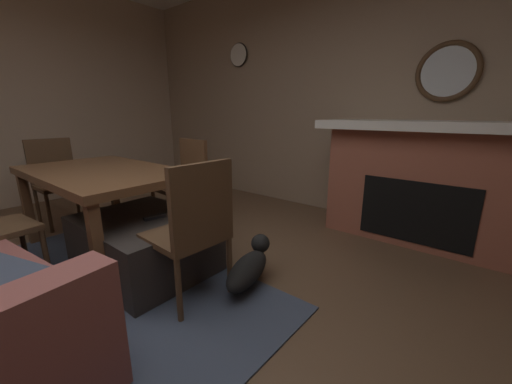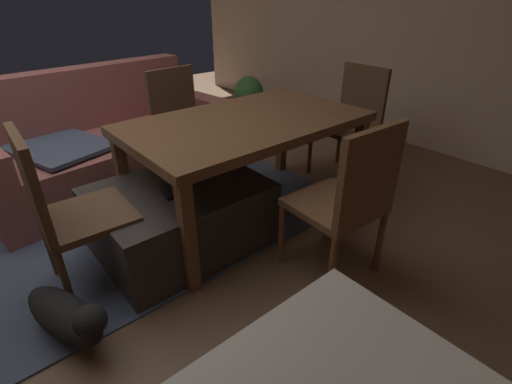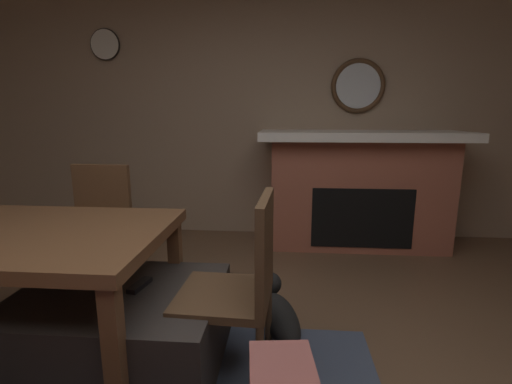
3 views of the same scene
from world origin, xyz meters
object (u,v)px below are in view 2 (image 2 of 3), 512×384
at_px(dining_table, 247,130).
at_px(dining_chair_south, 349,197).
at_px(small_dog, 67,316).
at_px(dining_chair_west, 64,207).
at_px(ottoman_coffee_table, 181,216).
at_px(dining_chair_north, 181,120).
at_px(couch, 104,145).
at_px(potted_plant, 249,96).
at_px(tv_remote, 167,192).
at_px(dining_chair_east, 353,116).

xyz_separation_m(dining_table, dining_chair_south, (-0.00, -0.86, -0.14)).
bearing_deg(small_dog, dining_chair_west, 63.46).
bearing_deg(ottoman_coffee_table, dining_chair_north, 57.86).
bearing_deg(couch, dining_chair_west, -116.68).
bearing_deg(couch, dining_chair_north, -35.15).
xyz_separation_m(couch, dining_table, (0.56, -1.24, 0.34)).
bearing_deg(small_dog, potted_plant, 36.97).
bearing_deg(dining_table, potted_plant, 50.39).
bearing_deg(dining_table, dining_chair_north, 90.58).
xyz_separation_m(couch, tv_remote, (-0.09, -1.30, 0.12)).
distance_m(dining_chair_west, potted_plant, 3.22).
bearing_deg(couch, dining_table, -65.89).
xyz_separation_m(couch, potted_plant, (2.05, 0.56, -0.02)).
height_order(couch, dining_chair_south, dining_chair_south).
bearing_deg(dining_chair_west, tv_remote, -6.65).
bearing_deg(ottoman_coffee_table, potted_plant, 41.54).
height_order(dining_chair_south, small_dog, dining_chair_south).
height_order(ottoman_coffee_table, dining_chair_east, dining_chair_east).
xyz_separation_m(tv_remote, dining_chair_north, (0.64, 0.91, 0.08)).
relative_size(dining_table, dining_chair_east, 1.69).
xyz_separation_m(tv_remote, dining_chair_west, (-0.53, 0.06, 0.08)).
bearing_deg(dining_chair_south, dining_chair_east, 35.87).
relative_size(ottoman_coffee_table, potted_plant, 1.87).
xyz_separation_m(tv_remote, dining_table, (0.64, 0.06, 0.22)).
bearing_deg(dining_table, ottoman_coffee_table, -179.04).
height_order(ottoman_coffee_table, tv_remote, tv_remote).
relative_size(couch, potted_plant, 3.77).
xyz_separation_m(dining_chair_south, small_dog, (-1.34, 0.52, -0.37)).
bearing_deg(dining_chair_south, dining_chair_north, 90.13).
bearing_deg(dining_table, dining_chair_south, -90.32).
distance_m(ottoman_coffee_table, tv_remote, 0.25).
height_order(couch, small_dog, couch).
distance_m(dining_chair_east, small_dog, 2.57).
bearing_deg(potted_plant, dining_chair_south, -119.36).
xyz_separation_m(dining_chair_east, dining_chair_south, (-1.18, -0.85, 0.00)).
bearing_deg(potted_plant, small_dog, -143.03).
bearing_deg(tv_remote, dining_chair_south, -40.24).
height_order(dining_table, potted_plant, dining_table).
distance_m(ottoman_coffee_table, small_dog, 0.86).
xyz_separation_m(dining_chair_east, small_dog, (-2.52, -0.33, -0.37)).
relative_size(ottoman_coffee_table, dining_chair_south, 1.08).
distance_m(tv_remote, small_dog, 0.81).
distance_m(couch, small_dog, 1.77).
bearing_deg(small_dog, dining_chair_east, 7.51).
xyz_separation_m(tv_remote, dining_chair_south, (0.64, -0.80, 0.08)).
height_order(dining_chair_east, dining_chair_north, same).
height_order(tv_remote, dining_table, dining_table).
relative_size(tv_remote, dining_table, 0.10).
bearing_deg(ottoman_coffee_table, couch, 90.13).
distance_m(ottoman_coffee_table, dining_table, 0.71).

